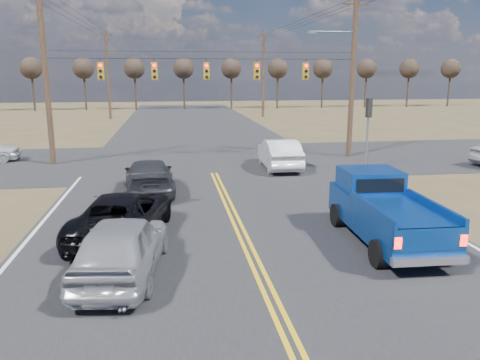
{
  "coord_description": "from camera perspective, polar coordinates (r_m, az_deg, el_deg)",
  "views": [
    {
      "loc": [
        -2.22,
        -10.08,
        5.16
      ],
      "look_at": [
        0.16,
        5.79,
        1.5
      ],
      "focal_mm": 35.0,
      "sensor_mm": 36.0,
      "label": 1
    }
  ],
  "objects": [
    {
      "name": "signal_gantry",
      "position": [
        28.0,
        -3.03,
        12.64
      ],
      "size": [
        19.6,
        4.83,
        10.0
      ],
      "color": "#473323",
      "rests_on": "ground"
    },
    {
      "name": "utility_poles",
      "position": [
        27.17,
        -3.95,
        12.96
      ],
      "size": [
        19.6,
        58.32,
        10.0
      ],
      "color": "#473323",
      "rests_on": "ground"
    },
    {
      "name": "road_main",
      "position": [
        20.85,
        -2.15,
        -1.49
      ],
      "size": [
        14.0,
        120.0,
        0.02
      ],
      "primitive_type": "cube",
      "color": "#28282B",
      "rests_on": "ground"
    },
    {
      "name": "treeline",
      "position": [
        37.11,
        -5.25,
        13.64
      ],
      "size": [
        87.0,
        117.8,
        7.4
      ],
      "color": "#33261C",
      "rests_on": "ground"
    },
    {
      "name": "ground",
      "position": [
        11.54,
        3.58,
        -13.75
      ],
      "size": [
        160.0,
        160.0,
        0.0
      ],
      "primitive_type": "plane",
      "color": "brown",
      "rests_on": "ground"
    },
    {
      "name": "road_cross",
      "position": [
        28.64,
        -3.95,
        2.44
      ],
      "size": [
        120.0,
        12.0,
        0.02
      ],
      "primitive_type": "cube",
      "color": "#28282B",
      "rests_on": "ground"
    },
    {
      "name": "dgrey_car_queue",
      "position": [
        20.92,
        -11.02,
        0.42
      ],
      "size": [
        2.42,
        5.26,
        1.49
      ],
      "primitive_type": "imported",
      "rotation": [
        0.0,
        0.0,
        3.21
      ],
      "color": "#303135",
      "rests_on": "ground"
    },
    {
      "name": "silver_suv",
      "position": [
        12.57,
        -14.17,
        -7.8
      ],
      "size": [
        2.49,
        4.98,
        1.63
      ],
      "primitive_type": "imported",
      "rotation": [
        0.0,
        0.0,
        3.02
      ],
      "color": "#A0A1A8",
      "rests_on": "ground"
    },
    {
      "name": "black_suv",
      "position": [
        15.46,
        -14.08,
        -4.16
      ],
      "size": [
        3.29,
        5.68,
        1.49
      ],
      "primitive_type": "imported",
      "rotation": [
        0.0,
        0.0,
        2.98
      ],
      "color": "black",
      "rests_on": "ground"
    },
    {
      "name": "white_car_queue",
      "position": [
        26.09,
        4.81,
        3.24
      ],
      "size": [
        1.93,
        5.07,
        1.65
      ],
      "primitive_type": "imported",
      "rotation": [
        0.0,
        0.0,
        3.1
      ],
      "color": "silver",
      "rests_on": "ground"
    },
    {
      "name": "pickup_truck",
      "position": [
        15.24,
        17.14,
        -3.6
      ],
      "size": [
        2.35,
        5.55,
        2.06
      ],
      "rotation": [
        0.0,
        0.0,
        -0.04
      ],
      "color": "black",
      "rests_on": "ground"
    }
  ]
}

